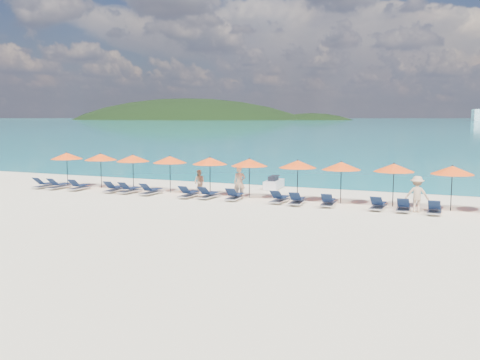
% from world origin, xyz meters
% --- Properties ---
extents(ground, '(1400.00, 1400.00, 0.00)m').
position_xyz_m(ground, '(0.00, 0.00, 0.00)').
color(ground, beige).
extents(sea, '(1600.00, 1300.00, 0.01)m').
position_xyz_m(sea, '(0.00, 660.00, 0.01)').
color(sea, '#1FA9B2').
rests_on(sea, ground).
extents(headland_main, '(374.00, 242.00, 126.50)m').
position_xyz_m(headland_main, '(-300.00, 540.00, -38.00)').
color(headland_main, black).
rests_on(headland_main, ground).
extents(headland_small, '(162.00, 126.00, 85.50)m').
position_xyz_m(headland_small, '(-150.00, 560.00, -35.00)').
color(headland_small, black).
rests_on(headland_small, ground).
extents(jetski, '(1.05, 2.33, 0.81)m').
position_xyz_m(jetski, '(-0.09, 8.76, 0.33)').
color(jetski, silver).
rests_on(jetski, ground).
extents(beachgoer_a, '(0.78, 0.70, 1.80)m').
position_xyz_m(beachgoer_a, '(-0.53, 4.19, 0.90)').
color(beachgoer_a, tan).
rests_on(beachgoer_a, ground).
extents(beachgoer_b, '(0.78, 0.56, 1.45)m').
position_xyz_m(beachgoer_b, '(-3.39, 4.77, 0.72)').
color(beachgoer_b, tan).
rests_on(beachgoer_b, ground).
extents(beachgoer_c, '(1.21, 0.70, 1.77)m').
position_xyz_m(beachgoer_c, '(9.10, 3.47, 0.89)').
color(beachgoer_c, tan).
rests_on(beachgoer_c, ground).
extents(umbrella_0, '(2.10, 2.10, 2.28)m').
position_xyz_m(umbrella_0, '(-13.08, 4.51, 2.02)').
color(umbrella_0, black).
rests_on(umbrella_0, ground).
extents(umbrella_1, '(2.10, 2.10, 2.28)m').
position_xyz_m(umbrella_1, '(-10.47, 4.67, 2.02)').
color(umbrella_1, black).
rests_on(umbrella_1, ground).
extents(umbrella_2, '(2.10, 2.10, 2.28)m').
position_xyz_m(umbrella_2, '(-7.94, 4.58, 2.02)').
color(umbrella_2, black).
rests_on(umbrella_2, ground).
extents(umbrella_3, '(2.10, 2.10, 2.28)m').
position_xyz_m(umbrella_3, '(-5.30, 4.61, 2.02)').
color(umbrella_3, black).
rests_on(umbrella_3, ground).
extents(umbrella_4, '(2.10, 2.10, 2.28)m').
position_xyz_m(umbrella_4, '(-2.63, 4.68, 2.02)').
color(umbrella_4, black).
rests_on(umbrella_4, ground).
extents(umbrella_5, '(2.10, 2.10, 2.28)m').
position_xyz_m(umbrella_5, '(-0.10, 4.58, 2.02)').
color(umbrella_5, black).
rests_on(umbrella_5, ground).
extents(umbrella_6, '(2.10, 2.10, 2.28)m').
position_xyz_m(umbrella_6, '(2.73, 4.67, 2.02)').
color(umbrella_6, black).
rests_on(umbrella_6, ground).
extents(umbrella_7, '(2.10, 2.10, 2.28)m').
position_xyz_m(umbrella_7, '(5.14, 4.61, 2.02)').
color(umbrella_7, black).
rests_on(umbrella_7, ground).
extents(umbrella_8, '(2.10, 2.10, 2.28)m').
position_xyz_m(umbrella_8, '(7.83, 4.68, 2.02)').
color(umbrella_8, black).
rests_on(umbrella_8, ground).
extents(umbrella_9, '(2.10, 2.10, 2.28)m').
position_xyz_m(umbrella_9, '(10.62, 4.51, 2.02)').
color(umbrella_9, black).
rests_on(umbrella_9, ground).
extents(lounger_0, '(0.73, 1.74, 0.66)m').
position_xyz_m(lounger_0, '(-13.77, 3.16, 0.24)').
color(lounger_0, silver).
rests_on(lounger_0, ground).
extents(lounger_1, '(0.67, 1.72, 0.66)m').
position_xyz_m(lounger_1, '(-12.66, 3.18, 0.24)').
color(lounger_1, silver).
rests_on(lounger_1, ground).
extents(lounger_2, '(0.73, 1.74, 0.66)m').
position_xyz_m(lounger_2, '(-11.10, 3.26, 0.24)').
color(lounger_2, silver).
rests_on(lounger_2, ground).
extents(lounger_3, '(0.72, 1.73, 0.66)m').
position_xyz_m(lounger_3, '(-8.51, 3.35, 0.24)').
color(lounger_3, silver).
rests_on(lounger_3, ground).
extents(lounger_4, '(0.73, 1.74, 0.66)m').
position_xyz_m(lounger_4, '(-7.38, 3.35, 0.24)').
color(lounger_4, silver).
rests_on(lounger_4, ground).
extents(lounger_5, '(0.72, 1.73, 0.66)m').
position_xyz_m(lounger_5, '(-5.87, 3.31, 0.24)').
color(lounger_5, silver).
rests_on(lounger_5, ground).
extents(lounger_6, '(0.66, 1.71, 0.66)m').
position_xyz_m(lounger_6, '(-3.25, 3.22, 0.24)').
color(lounger_6, silver).
rests_on(lounger_6, ground).
extents(lounger_7, '(0.74, 1.74, 0.66)m').
position_xyz_m(lounger_7, '(-2.09, 3.37, 0.24)').
color(lounger_7, silver).
rests_on(lounger_7, ground).
extents(lounger_8, '(0.73, 1.74, 0.66)m').
position_xyz_m(lounger_8, '(-0.49, 3.40, 0.24)').
color(lounger_8, silver).
rests_on(lounger_8, ground).
extents(lounger_9, '(0.71, 1.73, 0.66)m').
position_xyz_m(lounger_9, '(2.11, 3.50, 0.24)').
color(lounger_9, silver).
rests_on(lounger_9, ground).
extents(lounger_10, '(0.75, 1.74, 0.66)m').
position_xyz_m(lounger_10, '(3.13, 3.30, 0.24)').
color(lounger_10, silver).
rests_on(lounger_10, ground).
extents(lounger_11, '(0.79, 1.75, 0.66)m').
position_xyz_m(lounger_11, '(4.76, 3.44, 0.24)').
color(lounger_11, silver).
rests_on(lounger_11, ground).
extents(lounger_12, '(0.67, 1.72, 0.66)m').
position_xyz_m(lounger_12, '(7.28, 3.44, 0.24)').
color(lounger_12, silver).
rests_on(lounger_12, ground).
extents(lounger_13, '(0.71, 1.73, 0.66)m').
position_xyz_m(lounger_13, '(8.50, 3.39, 0.24)').
color(lounger_13, silver).
rests_on(lounger_13, ground).
extents(lounger_14, '(0.64, 1.71, 0.66)m').
position_xyz_m(lounger_14, '(9.93, 3.30, 0.24)').
color(lounger_14, silver).
rests_on(lounger_14, ground).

